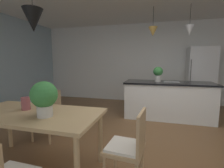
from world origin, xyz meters
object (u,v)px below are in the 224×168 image
kitchen_island (168,100)px  potted_plant_on_table (44,97)px  chair_far_left (48,113)px  potted_plant_on_island (158,73)px  dining_table (33,118)px  vase_on_dining_table (26,103)px  chair_kitchen_end (129,146)px  refrigerator (200,78)px

kitchen_island → potted_plant_on_table: bearing=-120.3°
chair_far_left → potted_plant_on_island: size_ratio=2.34×
dining_table → potted_plant_on_island: 2.99m
chair_far_left → vase_on_dining_table: (0.22, -0.72, 0.36)m
dining_table → kitchen_island: bearing=54.7°
vase_on_dining_table → potted_plant_on_island: bearing=55.2°
dining_table → chair_far_left: bearing=116.1°
chair_kitchen_end → vase_on_dining_table: 1.44m
chair_far_left → vase_on_dining_table: size_ratio=5.13×
kitchen_island → chair_kitchen_end: bearing=-102.4°
dining_table → chair_kitchen_end: (1.23, -0.00, -0.20)m
chair_kitchen_end → refrigerator: refrigerator is taller
refrigerator → chair_kitchen_end: bearing=-112.3°
chair_kitchen_end → kitchen_island: (0.56, 2.53, -0.01)m
chair_kitchen_end → dining_table: bearing=179.8°
chair_far_left → potted_plant_on_table: size_ratio=2.11×
chair_kitchen_end → refrigerator: (1.56, 3.80, 0.44)m
potted_plant_on_island → potted_plant_on_table: bearing=-116.0°
dining_table → chair_kitchen_end: chair_kitchen_end is taller
dining_table → potted_plant_on_table: (0.26, -0.10, 0.31)m
chair_kitchen_end → potted_plant_on_table: size_ratio=2.11×
dining_table → potted_plant_on_table: bearing=-20.8°
refrigerator → dining_table: bearing=-126.3°
chair_kitchen_end → refrigerator: size_ratio=0.47×
dining_table → chair_far_left: chair_far_left is taller
dining_table → potted_plant_on_table: size_ratio=4.16×
refrigerator → potted_plant_on_island: bearing=-134.6°
chair_kitchen_end → kitchen_island: kitchen_island is taller
potted_plant_on_table → chair_far_left: bearing=125.9°
potted_plant_on_island → potted_plant_on_table: (-1.28, -2.62, -0.13)m
potted_plant_on_island → vase_on_dining_table: potted_plant_on_island is taller
dining_table → potted_plant_on_island: potted_plant_on_island is taller
refrigerator → potted_plant_on_table: refrigerator is taller
chair_far_left → potted_plant_on_table: potted_plant_on_table is taller
chair_kitchen_end → kitchen_island: size_ratio=0.41×
refrigerator → vase_on_dining_table: bearing=-128.5°
chair_far_left → potted_plant_on_island: (1.92, 1.73, 0.65)m
refrigerator → vase_on_dining_table: size_ratio=10.82×
refrigerator → vase_on_dining_table: (-2.95, -3.72, -0.08)m
dining_table → vase_on_dining_table: (-0.17, 0.07, 0.16)m
kitchen_island → refrigerator: 1.68m
dining_table → chair_far_left: (-0.39, 0.79, -0.20)m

